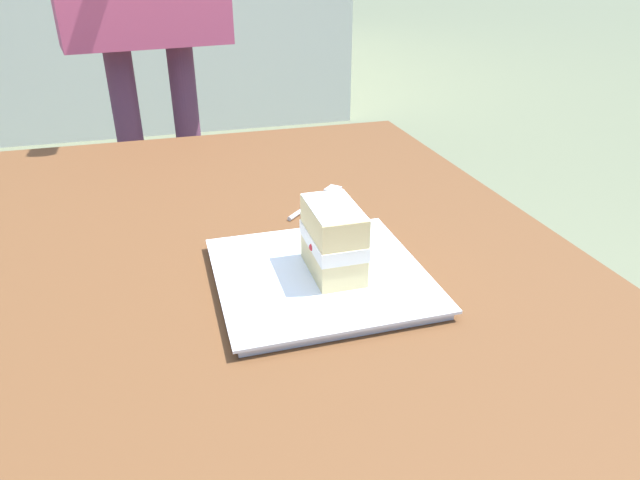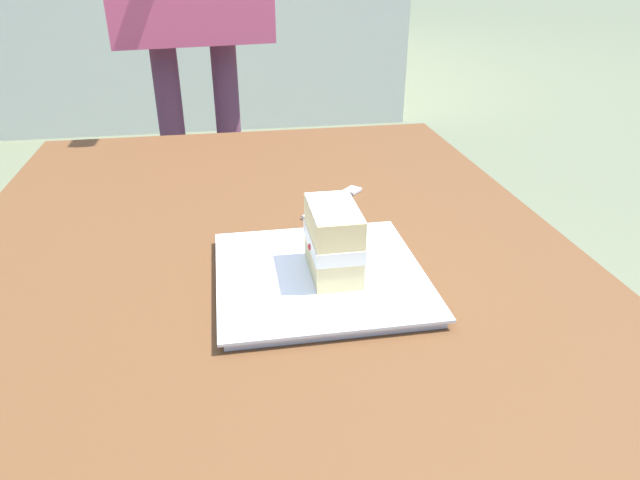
{
  "view_description": "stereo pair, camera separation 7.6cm",
  "coord_description": "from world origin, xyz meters",
  "px_view_note": "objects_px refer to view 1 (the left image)",
  "views": [
    {
      "loc": [
        0.72,
        -0.12,
        1.09
      ],
      "look_at": [
        0.07,
        0.07,
        0.75
      ],
      "focal_mm": 31.75,
      "sensor_mm": 36.0,
      "label": 1
    },
    {
      "loc": [
        0.74,
        -0.05,
        1.09
      ],
      "look_at": [
        0.07,
        0.07,
        0.75
      ],
      "focal_mm": 31.75,
      "sensor_mm": 36.0,
      "label": 2
    }
  ],
  "objects_px": {
    "cake_slice": "(333,239)",
    "dessert_fork": "(318,200)",
    "patio_table": "(266,312)",
    "dessert_plate": "(320,276)"
  },
  "relations": [
    {
      "from": "patio_table",
      "to": "cake_slice",
      "type": "xyz_separation_m",
      "value": [
        0.07,
        0.08,
        0.15
      ]
    },
    {
      "from": "dessert_fork",
      "to": "patio_table",
      "type": "bearing_deg",
      "value": -35.17
    },
    {
      "from": "dessert_plate",
      "to": "dessert_fork",
      "type": "distance_m",
      "value": 0.28
    },
    {
      "from": "patio_table",
      "to": "dessert_plate",
      "type": "relative_size",
      "value": 4.86
    },
    {
      "from": "cake_slice",
      "to": "dessert_plate",
      "type": "bearing_deg",
      "value": -99.41
    },
    {
      "from": "cake_slice",
      "to": "dessert_fork",
      "type": "height_order",
      "value": "cake_slice"
    },
    {
      "from": "patio_table",
      "to": "dessert_fork",
      "type": "xyz_separation_m",
      "value": [
        -0.2,
        0.14,
        0.09
      ]
    },
    {
      "from": "patio_table",
      "to": "cake_slice",
      "type": "relative_size",
      "value": 12.32
    },
    {
      "from": "cake_slice",
      "to": "patio_table",
      "type": "bearing_deg",
      "value": -131.41
    },
    {
      "from": "dessert_plate",
      "to": "dessert_fork",
      "type": "xyz_separation_m",
      "value": [
        -0.27,
        0.08,
        -0.0
      ]
    }
  ]
}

